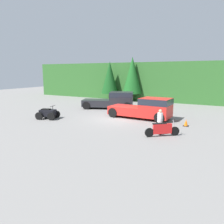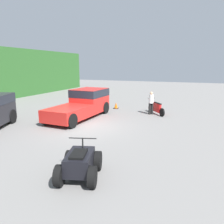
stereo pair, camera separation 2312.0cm
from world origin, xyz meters
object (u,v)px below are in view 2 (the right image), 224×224
at_px(pickup_truck_red, 84,103).
at_px(quad_atv, 80,164).
at_px(dirt_bike, 156,108).
at_px(rider_person, 151,102).
at_px(traffic_cone, 116,106).

relative_size(pickup_truck_red, quad_atv, 2.70).
relative_size(dirt_bike, rider_person, 1.11).
xyz_separation_m(dirt_bike, quad_atv, (-10.77, 0.55, 0.02)).
bearing_deg(traffic_cone, rider_person, -109.61).
xyz_separation_m(pickup_truck_red, quad_atv, (-7.95, -4.22, -0.55)).
xyz_separation_m(rider_person, traffic_cone, (1.18, 3.31, -0.70)).
relative_size(dirt_bike, traffic_cone, 3.53).
height_order(dirt_bike, traffic_cone, dirt_bike).
xyz_separation_m(quad_atv, rider_person, (10.49, -0.20, 0.47)).
relative_size(quad_atv, rider_person, 1.23).
bearing_deg(pickup_truck_red, quad_atv, -149.40).
bearing_deg(traffic_cone, quad_atv, -165.09).
xyz_separation_m(pickup_truck_red, dirt_bike, (2.82, -4.77, -0.56)).
distance_m(dirt_bike, traffic_cone, 3.77).
bearing_deg(quad_atv, pickup_truck_red, 11.10).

